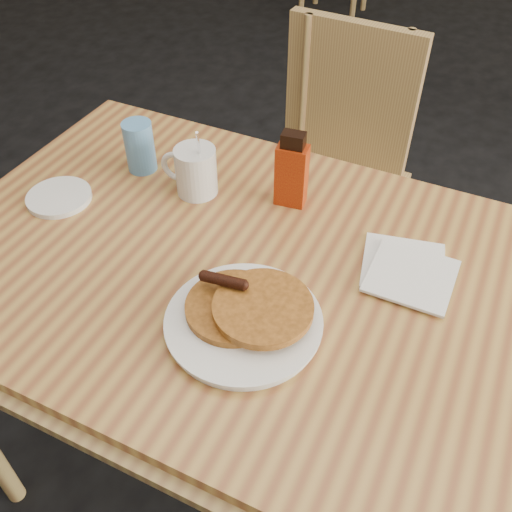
{
  "coord_description": "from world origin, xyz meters",
  "views": [
    {
      "loc": [
        0.27,
        -0.66,
        1.5
      ],
      "look_at": [
        0.01,
        0.03,
        0.8
      ],
      "focal_mm": 40.0,
      "sensor_mm": 36.0,
      "label": 1
    }
  ],
  "objects_px": {
    "main_table": "(242,278)",
    "chair_main_far": "(337,152)",
    "coffee_mug": "(195,170)",
    "blue_tumbler": "(140,146)",
    "syrup_bottle": "(292,172)",
    "pancake_plate": "(245,317)"
  },
  "relations": [
    {
      "from": "main_table",
      "to": "chair_main_far",
      "type": "xyz_separation_m",
      "value": [
        0.01,
        0.76,
        -0.18
      ]
    },
    {
      "from": "pancake_plate",
      "to": "coffee_mug",
      "type": "height_order",
      "value": "coffee_mug"
    },
    {
      "from": "coffee_mug",
      "to": "syrup_bottle",
      "type": "xyz_separation_m",
      "value": [
        0.2,
        0.04,
        0.02
      ]
    },
    {
      "from": "blue_tumbler",
      "to": "coffee_mug",
      "type": "bearing_deg",
      "value": -12.79
    },
    {
      "from": "main_table",
      "to": "coffee_mug",
      "type": "bearing_deg",
      "value": 135.61
    },
    {
      "from": "chair_main_far",
      "to": "coffee_mug",
      "type": "distance_m",
      "value": 0.67
    },
    {
      "from": "chair_main_far",
      "to": "coffee_mug",
      "type": "bearing_deg",
      "value": -99.68
    },
    {
      "from": "chair_main_far",
      "to": "coffee_mug",
      "type": "height_order",
      "value": "coffee_mug"
    },
    {
      "from": "chair_main_far",
      "to": "coffee_mug",
      "type": "relative_size",
      "value": 5.41
    },
    {
      "from": "main_table",
      "to": "syrup_bottle",
      "type": "bearing_deg",
      "value": 82.62
    },
    {
      "from": "coffee_mug",
      "to": "blue_tumbler",
      "type": "bearing_deg",
      "value": 176.92
    },
    {
      "from": "coffee_mug",
      "to": "blue_tumbler",
      "type": "height_order",
      "value": "coffee_mug"
    },
    {
      "from": "main_table",
      "to": "pancake_plate",
      "type": "xyz_separation_m",
      "value": [
        0.06,
        -0.14,
        0.06
      ]
    },
    {
      "from": "main_table",
      "to": "blue_tumbler",
      "type": "bearing_deg",
      "value": 147.72
    },
    {
      "from": "main_table",
      "to": "blue_tumbler",
      "type": "height_order",
      "value": "blue_tumbler"
    },
    {
      "from": "main_table",
      "to": "syrup_bottle",
      "type": "height_order",
      "value": "syrup_bottle"
    },
    {
      "from": "chair_main_far",
      "to": "blue_tumbler",
      "type": "height_order",
      "value": "chair_main_far"
    },
    {
      "from": "chair_main_far",
      "to": "blue_tumbler",
      "type": "bearing_deg",
      "value": -113.52
    },
    {
      "from": "main_table",
      "to": "pancake_plate",
      "type": "distance_m",
      "value": 0.16
    },
    {
      "from": "main_table",
      "to": "chair_main_far",
      "type": "height_order",
      "value": "chair_main_far"
    },
    {
      "from": "main_table",
      "to": "pancake_plate",
      "type": "bearing_deg",
      "value": -65.88
    },
    {
      "from": "chair_main_far",
      "to": "blue_tumbler",
      "type": "distance_m",
      "value": 0.7
    }
  ]
}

